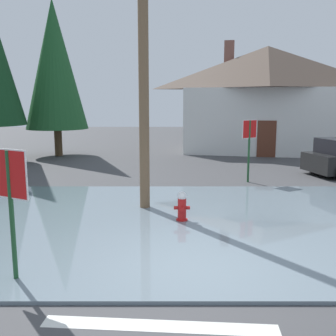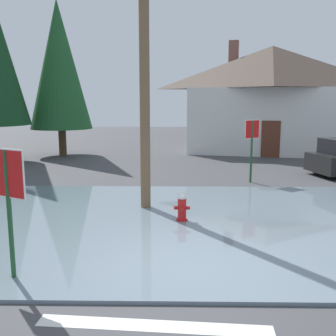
{
  "view_description": "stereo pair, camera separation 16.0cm",
  "coord_description": "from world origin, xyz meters",
  "px_view_note": "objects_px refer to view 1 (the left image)",
  "views": [
    {
      "loc": [
        -0.43,
        -6.72,
        3.05
      ],
      "look_at": [
        -0.45,
        3.94,
        1.21
      ],
      "focal_mm": 41.75,
      "sensor_mm": 36.0,
      "label": 1
    },
    {
      "loc": [
        -0.27,
        -6.72,
        3.05
      ],
      "look_at": [
        -0.45,
        3.94,
        1.21
      ],
      "focal_mm": 41.75,
      "sensor_mm": 36.0,
      "label": 2
    }
  ],
  "objects_px": {
    "stop_sign_far": "(250,138)",
    "pine_tree_tall_left": "(55,65)",
    "stop_sign_near": "(11,188)",
    "house": "(267,98)",
    "utility_pole": "(144,60)",
    "fire_hydrant": "(183,208)"
  },
  "relations": [
    {
      "from": "stop_sign_near",
      "to": "house",
      "type": "xyz_separation_m",
      "value": [
        8.49,
        17.58,
        1.6
      ]
    },
    {
      "from": "utility_pole",
      "to": "stop_sign_far",
      "type": "relative_size",
      "value": 3.35
    },
    {
      "from": "stop_sign_near",
      "to": "pine_tree_tall_left",
      "type": "bearing_deg",
      "value": 102.9
    },
    {
      "from": "fire_hydrant",
      "to": "stop_sign_far",
      "type": "height_order",
      "value": "stop_sign_far"
    },
    {
      "from": "stop_sign_far",
      "to": "fire_hydrant",
      "type": "bearing_deg",
      "value": -118.09
    },
    {
      "from": "stop_sign_near",
      "to": "stop_sign_far",
      "type": "relative_size",
      "value": 0.97
    },
    {
      "from": "utility_pole",
      "to": "house",
      "type": "relative_size",
      "value": 0.72
    },
    {
      "from": "utility_pole",
      "to": "stop_sign_far",
      "type": "height_order",
      "value": "utility_pole"
    },
    {
      "from": "fire_hydrant",
      "to": "house",
      "type": "height_order",
      "value": "house"
    },
    {
      "from": "house",
      "to": "stop_sign_near",
      "type": "bearing_deg",
      "value": -115.79
    },
    {
      "from": "pine_tree_tall_left",
      "to": "utility_pole",
      "type": "bearing_deg",
      "value": -63.52
    },
    {
      "from": "pine_tree_tall_left",
      "to": "house",
      "type": "bearing_deg",
      "value": 9.44
    },
    {
      "from": "stop_sign_far",
      "to": "house",
      "type": "distance_m",
      "value": 9.82
    },
    {
      "from": "stop_sign_near",
      "to": "house",
      "type": "bearing_deg",
      "value": 64.21
    },
    {
      "from": "fire_hydrant",
      "to": "house",
      "type": "relative_size",
      "value": 0.07
    },
    {
      "from": "stop_sign_near",
      "to": "utility_pole",
      "type": "distance_m",
      "value": 5.51
    },
    {
      "from": "utility_pole",
      "to": "pine_tree_tall_left",
      "type": "relative_size",
      "value": 0.93
    },
    {
      "from": "stop_sign_far",
      "to": "pine_tree_tall_left",
      "type": "distance_m",
      "value": 12.18
    },
    {
      "from": "stop_sign_near",
      "to": "fire_hydrant",
      "type": "xyz_separation_m",
      "value": [
        2.95,
        3.28,
        -1.24
      ]
    },
    {
      "from": "utility_pole",
      "to": "fire_hydrant",
      "type": "bearing_deg",
      "value": -51.02
    },
    {
      "from": "stop_sign_near",
      "to": "stop_sign_far",
      "type": "height_order",
      "value": "stop_sign_far"
    },
    {
      "from": "utility_pole",
      "to": "pine_tree_tall_left",
      "type": "bearing_deg",
      "value": 116.48
    }
  ]
}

